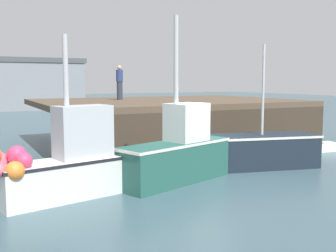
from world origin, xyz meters
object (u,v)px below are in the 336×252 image
object	(u,v)px
fishing_boat_mid	(262,150)
dockworker	(120,83)
fishing_boat_near_right	(178,153)
fishing_boat_near_left	(68,164)
rowboat	(318,147)

from	to	relation	value
fishing_boat_mid	dockworker	distance (m)	8.87
fishing_boat_mid	fishing_boat_near_right	bearing A→B (deg)	-171.98
fishing_boat_near_left	fishing_boat_mid	world-z (taller)	fishing_boat_mid
fishing_boat_mid	rowboat	distance (m)	4.52
fishing_boat_mid	rowboat	bearing A→B (deg)	18.14
fishing_boat_near_right	fishing_boat_mid	world-z (taller)	fishing_boat_near_right
fishing_boat_near_left	dockworker	bearing A→B (deg)	62.07
fishing_boat_mid	dockworker	xyz separation A→B (m)	(-2.23, 8.26, 2.33)
fishing_boat_mid	rowboat	xyz separation A→B (m)	(4.28, 1.40, -0.43)
fishing_boat_near_left	dockworker	distance (m)	10.40
fishing_boat_near_left	fishing_boat_mid	size ratio (longest dim) A/B	0.98
fishing_boat_near_right	fishing_boat_mid	xyz separation A→B (m)	(3.64, 0.51, -0.25)
dockworker	fishing_boat_near_right	bearing A→B (deg)	-99.12
fishing_boat_mid	fishing_boat_near_left	bearing A→B (deg)	-173.94
rowboat	fishing_boat_near_right	bearing A→B (deg)	-166.41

